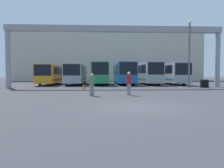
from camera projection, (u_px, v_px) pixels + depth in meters
ground_plane at (139, 107)px, 10.70m from camera, size 200.00×200.00×0.00m
building_backdrop at (107, 58)px, 56.76m from camera, size 45.82×12.00×11.66m
overhead_gantry at (116, 37)px, 26.27m from camera, size 26.03×0.80×7.39m
bus_slot_0 at (53, 73)px, 34.55m from camera, size 2.50×12.31×2.97m
bus_slot_1 at (77, 73)px, 34.71m from camera, size 2.50×12.22×3.03m
bus_slot_2 at (100, 72)px, 34.18m from camera, size 2.47×10.76×3.29m
bus_slot_3 at (123, 72)px, 35.02m from camera, size 2.61×12.05×3.30m
bus_slot_4 at (147, 72)px, 34.99m from camera, size 2.46×11.57×3.32m
bus_slot_5 at (170, 73)px, 35.35m from camera, size 2.55×11.87×3.22m
pedestrian_far_center at (92, 84)px, 16.11m from camera, size 0.35×0.35×1.68m
pedestrian_near_center at (129, 83)px, 16.69m from camera, size 0.37×0.37×1.78m
traffic_cone at (84, 87)px, 23.14m from camera, size 0.37×0.37×0.57m
tire_stack at (204, 84)px, 26.19m from camera, size 1.04×1.04×0.96m
lamp_post at (189, 51)px, 25.72m from camera, size 0.36×0.36×7.91m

